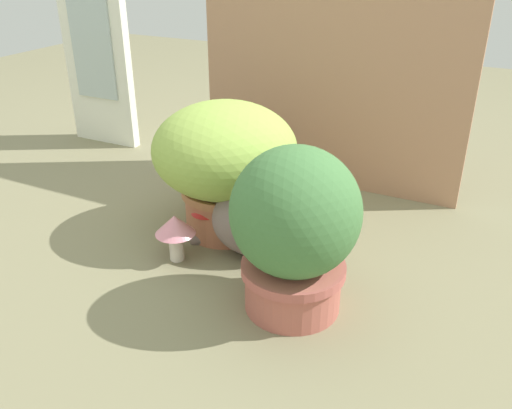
{
  "coord_description": "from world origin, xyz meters",
  "views": [
    {
      "loc": [
        0.64,
        -1.2,
        0.85
      ],
      "look_at": [
        0.05,
        -0.02,
        0.18
      ],
      "focal_mm": 37.77,
      "sensor_mm": 36.0,
      "label": 1
    }
  ],
  "objects_px": {
    "mushroom_ornament_red": "(207,212)",
    "mushroom_ornament_pink": "(175,228)",
    "cat": "(263,217)",
    "grass_planter": "(225,160)",
    "leafy_planter": "(295,228)"
  },
  "relations": [
    {
      "from": "cat",
      "to": "mushroom_ornament_pink",
      "type": "distance_m",
      "value": 0.25
    },
    {
      "from": "cat",
      "to": "mushroom_ornament_red",
      "type": "xyz_separation_m",
      "value": [
        -0.18,
        -0.01,
        -0.02
      ]
    },
    {
      "from": "leafy_planter",
      "to": "mushroom_ornament_red",
      "type": "xyz_separation_m",
      "value": [
        -0.36,
        0.18,
        -0.13
      ]
    },
    {
      "from": "grass_planter",
      "to": "mushroom_ornament_pink",
      "type": "bearing_deg",
      "value": -100.92
    },
    {
      "from": "mushroom_ornament_red",
      "to": "mushroom_ornament_pink",
      "type": "distance_m",
      "value": 0.13
    },
    {
      "from": "mushroom_ornament_pink",
      "to": "grass_planter",
      "type": "bearing_deg",
      "value": 79.08
    },
    {
      "from": "cat",
      "to": "mushroom_ornament_red",
      "type": "distance_m",
      "value": 0.18
    },
    {
      "from": "mushroom_ornament_pink",
      "to": "cat",
      "type": "bearing_deg",
      "value": 33.37
    },
    {
      "from": "grass_planter",
      "to": "mushroom_ornament_pink",
      "type": "xyz_separation_m",
      "value": [
        -0.04,
        -0.22,
        -0.14
      ]
    },
    {
      "from": "cat",
      "to": "mushroom_ornament_red",
      "type": "relative_size",
      "value": 2.82
    },
    {
      "from": "cat",
      "to": "grass_planter",
      "type": "bearing_deg",
      "value": 153.78
    },
    {
      "from": "cat",
      "to": "mushroom_ornament_pink",
      "type": "xyz_separation_m",
      "value": [
        -0.21,
        -0.14,
        -0.02
      ]
    },
    {
      "from": "grass_planter",
      "to": "cat",
      "type": "height_order",
      "value": "grass_planter"
    },
    {
      "from": "mushroom_ornament_red",
      "to": "mushroom_ornament_pink",
      "type": "relative_size",
      "value": 0.97
    },
    {
      "from": "grass_planter",
      "to": "mushroom_ornament_red",
      "type": "bearing_deg",
      "value": -99.83
    }
  ]
}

